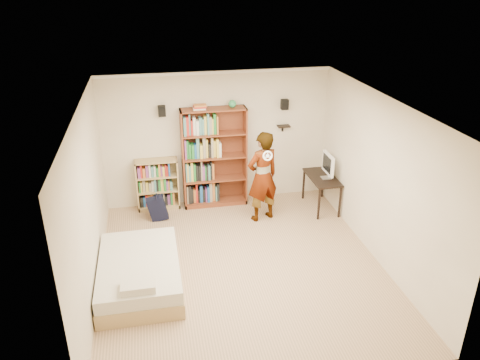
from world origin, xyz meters
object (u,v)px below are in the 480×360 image
object	(u,v)px
tall_bookshelf	(214,158)
computer_desk	(321,192)
daybed	(139,269)
low_bookshelf	(158,184)
person	(263,177)

from	to	relation	value
tall_bookshelf	computer_desk	xyz separation A→B (m)	(2.07, -0.60, -0.67)
computer_desk	daybed	world-z (taller)	computer_desk
computer_desk	daybed	bearing A→B (deg)	-152.27
tall_bookshelf	daybed	distance (m)	3.02
computer_desk	daybed	distance (m)	4.07
low_bookshelf	person	world-z (taller)	person
low_bookshelf	daybed	xyz separation A→B (m)	(-0.39, -2.52, -0.24)
tall_bookshelf	person	xyz separation A→B (m)	(0.79, -0.81, -0.12)
low_bookshelf	computer_desk	distance (m)	3.28
daybed	person	xyz separation A→B (m)	(2.33, 1.68, 0.61)
tall_bookshelf	low_bookshelf	bearing A→B (deg)	178.51
tall_bookshelf	computer_desk	world-z (taller)	tall_bookshelf
tall_bookshelf	computer_desk	size ratio (longest dim) A/B	2.02
tall_bookshelf	low_bookshelf	distance (m)	1.25
low_bookshelf	person	xyz separation A→B (m)	(1.94, -0.84, 0.36)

